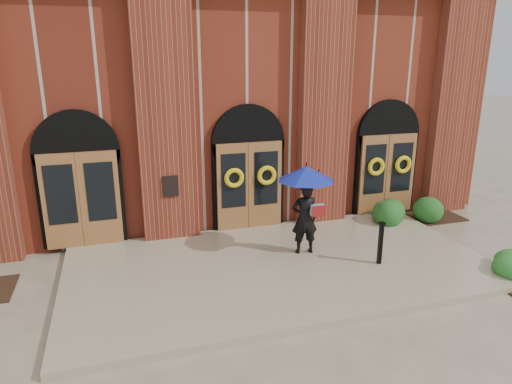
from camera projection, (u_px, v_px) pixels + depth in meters
name	position (u px, v px, depth m)	size (l,w,h in m)	color
ground	(282.00, 271.00, 10.91)	(90.00, 90.00, 0.00)	gray
landing	(280.00, 266.00, 11.03)	(10.00, 5.30, 0.15)	gray
church_building	(205.00, 94.00, 17.94)	(16.20, 12.53, 7.00)	maroon
man_with_umbrella	(306.00, 193.00, 11.17)	(1.54, 1.54, 2.25)	black
metal_post	(380.00, 242.00, 10.84)	(0.16, 0.16, 1.05)	black
hedge_wall_right	(413.00, 208.00, 14.31)	(2.95, 1.18, 0.76)	#1E4F1C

